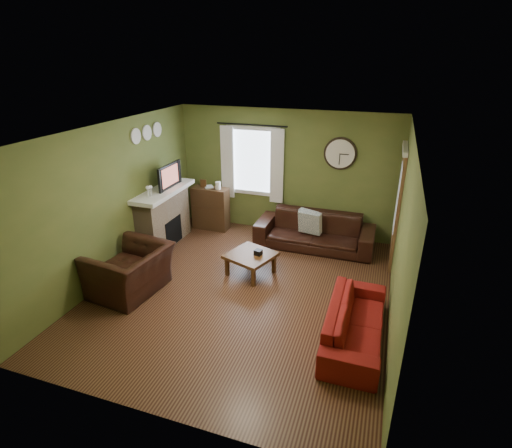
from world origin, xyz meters
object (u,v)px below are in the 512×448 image
(bookshelf, at_px, (211,208))
(coffee_table, at_px, (251,264))
(armchair, at_px, (130,271))
(sofa_red, at_px, (355,323))
(sofa_brown, at_px, (314,231))

(bookshelf, bearing_deg, coffee_table, -47.20)
(armchair, distance_m, coffee_table, 2.02)
(coffee_table, bearing_deg, sofa_red, -32.15)
(sofa_brown, distance_m, coffee_table, 1.68)
(bookshelf, distance_m, sofa_brown, 2.35)
(bookshelf, xyz_separation_m, sofa_red, (3.42, -2.83, -0.20))
(armchair, bearing_deg, sofa_brown, 142.61)
(coffee_table, bearing_deg, armchair, -144.91)
(sofa_brown, height_order, armchair, armchair)
(sofa_brown, xyz_separation_m, coffee_table, (-0.84, -1.44, -0.14))
(sofa_red, xyz_separation_m, armchair, (-3.56, 0.05, 0.11))
(bookshelf, height_order, armchair, bookshelf)
(sofa_red, xyz_separation_m, coffee_table, (-1.92, 1.20, -0.07))
(bookshelf, distance_m, sofa_red, 4.44)
(sofa_brown, relative_size, sofa_red, 1.26)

